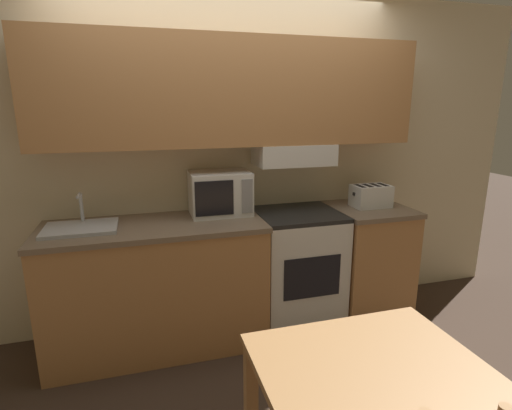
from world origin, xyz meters
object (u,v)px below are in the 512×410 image
at_px(toaster, 371,196).
at_px(dining_table, 375,396).
at_px(stove_range, 297,268).
at_px(sink_basin, 81,227).
at_px(microwave, 220,193).

xyz_separation_m(toaster, dining_table, (-0.93, -1.58, -0.40)).
distance_m(stove_range, toaster, 0.83).
xyz_separation_m(toaster, sink_basin, (-2.15, -0.01, -0.07)).
bearing_deg(microwave, toaster, -5.77).
height_order(stove_range, sink_basin, sink_basin).
distance_m(toaster, sink_basin, 2.16).
relative_size(toaster, dining_table, 0.34).
bearing_deg(stove_range, sink_basin, -179.56).
xyz_separation_m(microwave, dining_table, (0.27, -1.70, -0.47)).
xyz_separation_m(stove_range, dining_table, (-0.31, -1.58, 0.15)).
bearing_deg(sink_basin, dining_table, -51.91).
relative_size(sink_basin, dining_table, 0.51).
relative_size(stove_range, toaster, 3.02).
bearing_deg(toaster, microwave, 174.23).
bearing_deg(dining_table, microwave, 99.13).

